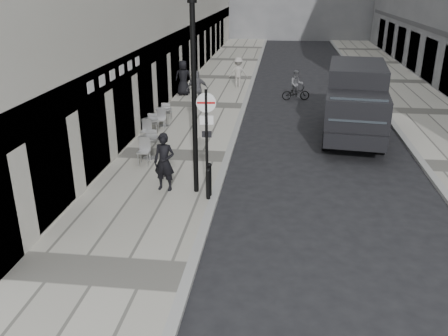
% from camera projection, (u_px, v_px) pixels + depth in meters
% --- Properties ---
extents(sidewalk, '(4.00, 60.00, 0.12)m').
position_uv_depth(sidewalk, '(206.00, 106.00, 24.73)').
color(sidewalk, '#A9A598').
rests_on(sidewalk, ground).
extents(far_sidewalk, '(4.00, 60.00, 0.12)m').
position_uv_depth(far_sidewalk, '(425.00, 112.00, 23.51)').
color(far_sidewalk, '#A9A598').
rests_on(far_sidewalk, ground).
extents(walking_man, '(0.72, 0.53, 1.81)m').
position_uv_depth(walking_man, '(164.00, 162.00, 14.37)').
color(walking_man, black).
rests_on(walking_man, sidewalk).
extents(sign_post, '(0.56, 0.12, 3.25)m').
position_uv_depth(sign_post, '(207.00, 130.00, 13.44)').
color(sign_post, black).
rests_on(sign_post, sidewalk).
extents(lamppost, '(0.26, 0.26, 5.81)m').
position_uv_depth(lamppost, '(194.00, 87.00, 13.39)').
color(lamppost, black).
rests_on(lamppost, sidewalk).
extents(bollard_near, '(0.13, 0.13, 0.97)m').
position_uv_depth(bollard_near, '(209.00, 180.00, 14.12)').
color(bollard_near, black).
rests_on(bollard_near, sidewalk).
extents(bollard_far, '(0.12, 0.12, 0.90)m').
position_uv_depth(bollard_far, '(208.00, 185.00, 13.91)').
color(bollard_far, black).
rests_on(bollard_far, sidewalk).
extents(panel_van, '(2.97, 6.39, 2.91)m').
position_uv_depth(panel_van, '(356.00, 98.00, 19.60)').
color(panel_van, black).
rests_on(panel_van, ground).
extents(cyclist, '(1.57, 0.76, 1.63)m').
position_uv_depth(cyclist, '(296.00, 89.00, 25.93)').
color(cyclist, black).
rests_on(cyclist, ground).
extents(pedestrian_a, '(1.18, 0.77, 1.87)m').
position_uv_depth(pedestrian_a, '(197.00, 89.00, 23.81)').
color(pedestrian_a, '#56555A').
rests_on(pedestrian_a, sidewalk).
extents(pedestrian_b, '(1.19, 0.74, 1.77)m').
position_uv_depth(pedestrian_b, '(238.00, 72.00, 28.55)').
color(pedestrian_b, '#A59F98').
rests_on(pedestrian_b, sidewalk).
extents(pedestrian_c, '(1.06, 0.81, 1.93)m').
position_uv_depth(pedestrian_c, '(183.00, 78.00, 26.46)').
color(pedestrian_c, black).
rests_on(pedestrian_c, sidewalk).
extents(cafe_table_near, '(0.72, 1.64, 0.93)m').
position_uv_depth(cafe_table_near, '(164.00, 116.00, 20.93)').
color(cafe_table_near, silver).
rests_on(cafe_table_near, sidewalk).
extents(cafe_table_mid, '(0.75, 1.68, 0.96)m').
position_uv_depth(cafe_table_mid, '(149.00, 146.00, 17.07)').
color(cafe_table_mid, '#B1B1B3').
rests_on(cafe_table_mid, sidewalk).
extents(cafe_table_far, '(0.70, 1.59, 0.91)m').
position_uv_depth(cafe_table_far, '(150.00, 127.00, 19.37)').
color(cafe_table_far, '#B6B6B8').
rests_on(cafe_table_far, sidewalk).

